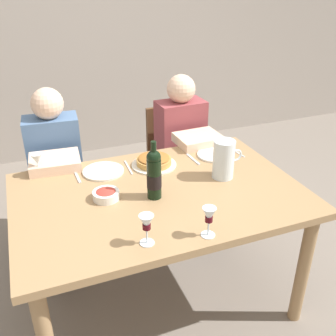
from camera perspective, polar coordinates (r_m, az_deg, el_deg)
The scene contains 20 objects.
ground_plane at distance 2.52m, azimuth -1.10°, elevation -18.51°, with size 8.00×8.00×0.00m, color slate.
back_wall at distance 4.07m, azimuth -13.82°, elevation 20.96°, with size 8.00×0.10×2.80m, color #A3998E.
dining_table at distance 2.09m, azimuth -1.26°, elevation -5.67°, with size 1.50×1.00×0.76m.
wine_bottle at distance 1.93m, azimuth -2.07°, elevation -0.92°, with size 0.07×0.07×0.31m.
water_pitcher at distance 2.16m, azimuth 8.18°, elevation 0.98°, with size 0.17×0.12×0.22m.
baked_tart at distance 2.29m, azimuth -2.09°, elevation 1.00°, with size 0.27×0.27×0.06m.
salad_bowl at distance 1.99m, azimuth -9.11°, elevation -3.84°, with size 0.14×0.14×0.05m.
wine_glass_left_diner at distance 2.27m, azimuth -18.70°, elevation 1.09°, with size 0.06×0.06×0.14m.
wine_glass_right_diner at distance 1.68m, azimuth 6.05°, elevation -7.12°, with size 0.06×0.06×0.14m.
wine_glass_centre at distance 1.63m, azimuth -3.18°, elevation -8.24°, with size 0.06×0.06×0.14m.
dinner_plate_left_setting at distance 2.26m, azimuth -9.50°, elevation -0.47°, with size 0.24×0.24×0.01m, color silver.
dinner_plate_right_setting at distance 2.44m, azimuth 6.91°, elevation 1.94°, with size 0.22×0.22×0.01m, color white.
fork_left_setting at distance 2.24m, azimuth -13.23°, elevation -1.20°, with size 0.16×0.01×0.01m, color silver.
knife_left_setting at distance 2.29m, azimuth -5.85°, elevation 0.09°, with size 0.18×0.01×0.01m, color silver.
knife_right_setting at distance 2.51m, azimuth 9.94°, elevation 2.39°, with size 0.18×0.01×0.01m, color silver.
spoon_right_setting at distance 2.38m, azimuth 3.71°, elevation 1.31°, with size 0.16×0.01×0.01m, color silver.
chair_left at distance 2.86m, azimuth -15.92°, elevation -0.99°, with size 0.43×0.43×0.87m.
diner_left at distance 2.60m, azimuth -15.95°, elevation -1.04°, with size 0.36×0.52×1.16m.
chair_right at distance 3.04m, azimuth 0.82°, elevation 1.89°, with size 0.42×0.42×0.87m.
diner_right at distance 2.80m, azimuth 2.81°, elevation 2.18°, with size 0.35×0.51×1.16m.
Camera 1 is at (-0.60, -1.65, 1.81)m, focal length 41.42 mm.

